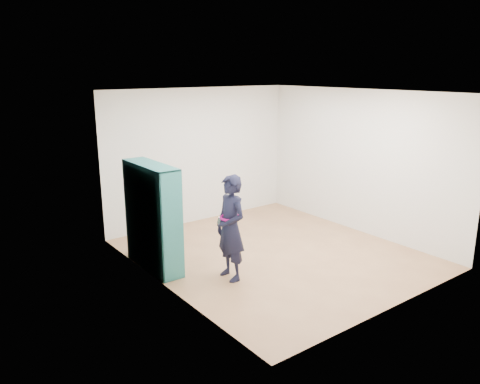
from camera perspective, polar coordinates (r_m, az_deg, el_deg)
floor at (r=7.76m, az=4.26°, el=-7.49°), size 4.50×4.50×0.00m
ceiling at (r=7.19m, az=4.66°, el=12.06°), size 4.50×4.50×0.00m
wall_left at (r=6.26m, az=-9.45°, el=-0.57°), size 0.02×4.50×2.60m
wall_right at (r=8.79m, az=14.32°, el=3.60°), size 0.02×4.50×2.60m
wall_back at (r=9.14m, az=-4.91°, el=4.43°), size 4.00×0.02×2.60m
wall_front at (r=5.92m, az=18.95°, el=-2.08°), size 4.00×0.02×2.60m
bookshelf at (r=7.07m, az=-10.77°, el=-3.19°), size 0.35×1.21×1.61m
person at (r=6.61m, az=-1.14°, el=-4.39°), size 0.38×0.56×1.53m
smartphone at (r=6.58m, az=-2.57°, el=-3.57°), size 0.02×0.09×0.12m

